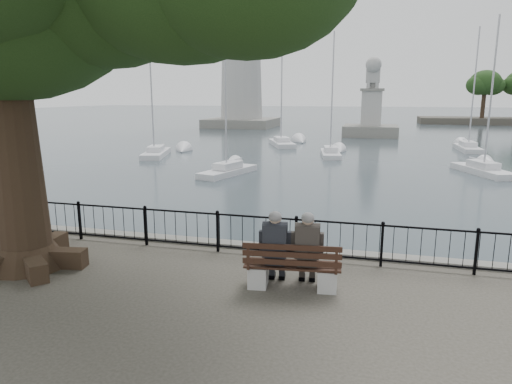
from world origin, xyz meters
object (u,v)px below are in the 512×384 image
(person_right, at_px, (307,252))
(person_left, at_px, (276,251))
(lighthouse, at_px, (241,39))
(bench, at_px, (292,272))
(lion_monument, at_px, (371,116))

(person_right, bearing_deg, person_left, -173.36)
(person_right, relative_size, lighthouse, 0.05)
(bench, xyz_separation_m, lion_monument, (0.77, 49.19, 1.03))
(bench, relative_size, lion_monument, 0.21)
(bench, height_order, lion_monument, lion_monument)
(person_left, distance_m, lion_monument, 49.14)
(person_left, xyz_separation_m, lighthouse, (-18.86, 61.20, 11.56))
(person_left, relative_size, lighthouse, 0.05)
(bench, height_order, person_right, person_right)
(person_right, xyz_separation_m, lighthouse, (-19.51, 61.12, 11.56))
(person_right, bearing_deg, lighthouse, 107.70)
(person_left, distance_m, lighthouse, 65.08)
(lion_monument, bearing_deg, bench, -90.90)
(person_right, xyz_separation_m, lion_monument, (0.49, 49.05, 0.64))
(lighthouse, bearing_deg, person_left, -72.87)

